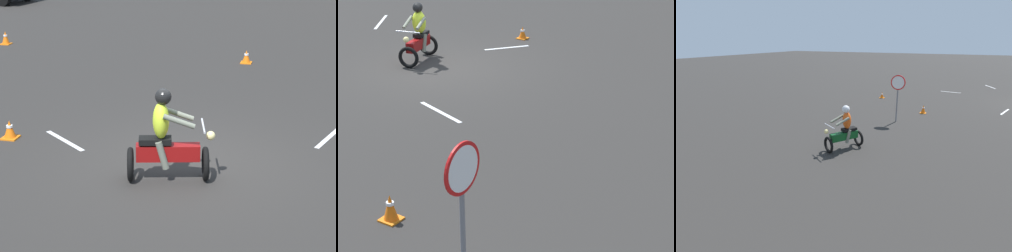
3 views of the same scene
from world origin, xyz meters
The scene contains 7 objects.
motorcycle_rider_background centered at (8.63, 10.60, 0.73)m, with size 1.27×1.50×1.66m.
stop_sign centered at (7.73, 6.49, 1.63)m, with size 0.70×0.08×2.30m.
traffic_cone_near_right centered at (9.99, 1.41, 0.19)m, with size 0.32×0.32×0.40m.
traffic_cone_mid_left centered at (6.75, 4.29, 0.22)m, with size 0.32×0.32×0.46m.
lane_stripe_e centered at (5.77, -2.86, 0.00)m, with size 0.10×1.47×0.01m, color silver.
lane_stripe_n centered at (2.59, 2.06, 0.00)m, with size 0.10×1.61×0.01m, color silver.
lane_stripe_s centered at (2.85, -6.78, 0.00)m, with size 0.10×1.80×0.01m, color silver.
Camera 3 is at (4.85, 18.82, 3.90)m, focal length 28.00 mm.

